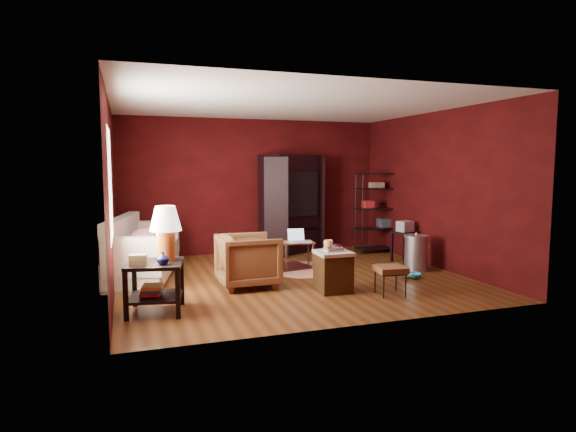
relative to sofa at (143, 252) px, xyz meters
name	(u,v)px	position (x,y,z in m)	size (l,w,h in m)	color
room	(290,193)	(2.27, -0.81, 0.98)	(5.54, 5.04, 2.84)	brown
sofa	(143,252)	(0.00, 0.00, 0.00)	(2.16, 0.63, 0.85)	#BCADA2
armchair	(248,258)	(1.49, -1.13, 0.02)	(0.86, 0.80, 0.88)	black
pet_bowl_steel	(406,271)	(4.08, -1.44, -0.30)	(0.25, 0.06, 0.25)	silver
pet_bowl_turquoise	(414,270)	(4.18, -1.48, -0.29)	(0.26, 0.08, 0.26)	#28A1BB
vase	(163,259)	(0.16, -2.20, 0.29)	(0.15, 0.15, 0.15)	#0D0E42
mug	(328,243)	(2.50, -1.85, 0.31)	(0.13, 0.11, 0.13)	#DFC96D
side_table	(160,249)	(0.15, -1.99, 0.38)	(0.78, 0.78, 1.33)	black
sofa_cushions	(141,250)	(-0.03, 0.00, 0.03)	(1.32, 2.33, 0.92)	#BCADA2
hamper	(333,271)	(2.59, -1.83, -0.11)	(0.50, 0.50, 0.69)	#40250E
footstool	(390,270)	(3.28, -2.26, -0.06)	(0.46, 0.46, 0.42)	black
rug_round	(304,269)	(2.70, -0.30, -0.42)	(1.73, 1.73, 0.01)	beige
rug_oriental	(280,267)	(2.34, -0.04, -0.41)	(1.24, 0.95, 0.01)	#541716
laptop_desk	(297,244)	(2.65, -0.13, 0.01)	(0.60, 0.49, 0.70)	brown
tv_armoire	(291,202)	(3.07, 1.43, 0.65)	(1.48, 1.24, 2.06)	black
wire_shelving	(377,209)	(4.77, 0.82, 0.50)	(0.83, 0.38, 1.68)	black
small_stand	(405,232)	(4.78, -0.27, 0.16)	(0.48, 0.48, 0.79)	black
trash_can	(416,253)	(4.55, -0.99, -0.10)	(0.57, 0.57, 0.68)	silver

